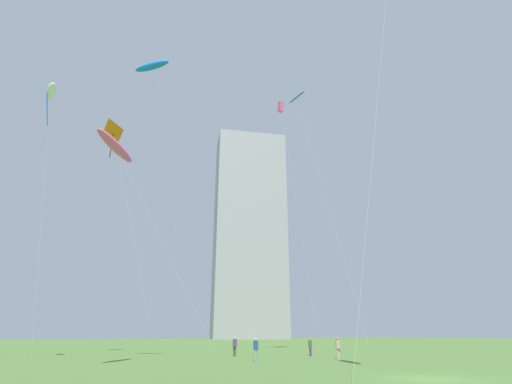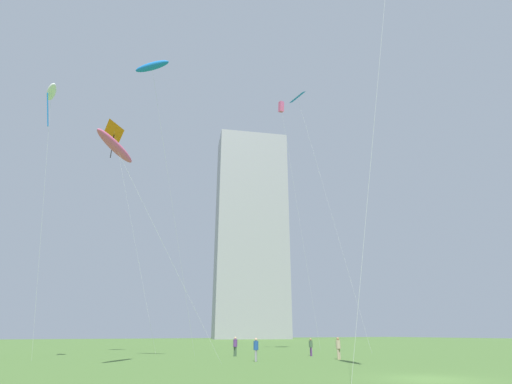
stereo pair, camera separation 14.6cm
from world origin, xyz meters
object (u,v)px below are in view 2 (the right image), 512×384
Objects in this scene: person_standing_3 at (235,345)px; kite_flying_5 at (281,108)px; kite_flying_0 at (116,147)px; distant_highrise_0 at (251,231)px; person_standing_1 at (256,348)px; kite_flying_1 at (152,67)px; kite_flying_3 at (298,98)px; person_standing_0 at (311,346)px; kite_flying_4 at (114,133)px; person_standing_2 at (338,347)px; kite_flying_6 at (51,93)px.

kite_flying_5 is (8.31, 4.22, 30.21)m from person_standing_3.
kite_flying_0 is 118.16m from distant_highrise_0.
kite_flying_1 is (-9.57, 2.41, 24.14)m from person_standing_1.
kite_flying_3 is at bearing -96.11° from distant_highrise_0.
person_standing_0 is 31.71m from kite_flying_4.
kite_flying_1 reaches higher than person_standing_1.
kite_flying_4 is at bearing -54.04° from person_standing_2.
distant_highrise_0 is (47.11, 90.18, 36.80)m from person_standing_3.
kite_flying_1 is at bearing 84.75° from person_standing_3.
person_standing_0 is 0.06× the size of kite_flying_4.
kite_flying_0 is 19.37m from kite_flying_4.
kite_flying_1 is at bearing -68.39° from person_standing_1.
kite_flying_4 is at bearing -109.02° from distant_highrise_0.
kite_flying_4 is at bearing 71.57° from person_standing_0.
kite_flying_0 is 12.48m from kite_flying_6.
kite_flying_3 is 95.45m from distant_highrise_0.
kite_flying_4 is 22.13m from kite_flying_5.
person_standing_1 is 34.47m from kite_flying_3.
kite_flying_3 reaches higher than person_standing_3.
kite_flying_6 is (-6.47, -8.60, -1.75)m from kite_flying_4.
kite_flying_6 is (-7.76, 3.99, -2.86)m from kite_flying_1.
kite_flying_0 is (-12.11, -1.77, 13.42)m from person_standing_1.
person_standing_0 is 8.72m from person_standing_1.
kite_flying_5 is 0.42× the size of distant_highrise_0.
kite_flying_5 is at bearing -11.12° from kite_flying_4.
kite_flying_0 is 0.44× the size of kite_flying_3.
distant_highrise_0 is at bearing -11.26° from person_standing_0.
kite_flying_0 is at bearing -104.65° from distant_highrise_0.
kite_flying_3 is (3.42, 5.34, 31.32)m from person_standing_0.
distant_highrise_0 is (58.04, 94.52, 12.68)m from kite_flying_1.
kite_flying_5 is at bearing -90.00° from person_standing_3.
person_standing_3 is 0.07× the size of kite_flying_6.
person_standing_3 is at bearing -65.94° from person_standing_2.
kite_flying_6 is at bearing -170.40° from kite_flying_5.
kite_flying_1 is at bearing -156.02° from kite_flying_5.
kite_flying_3 is 1.46× the size of kite_flying_6.
distant_highrise_0 reaches higher than person_standing_2.
person_standing_1 is at bearing -140.58° from kite_flying_3.
distant_highrise_0 is at bearing 53.99° from kite_flying_6.
kite_flying_5 reaches higher than person_standing_0.
kite_flying_5 reaches higher than person_standing_3.
kite_flying_5 is (1.86, 7.08, 30.28)m from person_standing_0.
person_standing_0 is 0.93× the size of person_standing_1.
kite_flying_1 is (2.55, 4.19, 10.72)m from kite_flying_0.
person_standing_2 is 0.05× the size of kite_flying_5.
person_standing_1 is 29.55m from kite_flying_4.
kite_flying_3 is at bearing -14.66° from kite_flying_4.
kite_flying_1 is 1.11× the size of kite_flying_6.
person_standing_3 is 28.31m from kite_flying_6.
kite_flying_3 reaches higher than person_standing_2.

